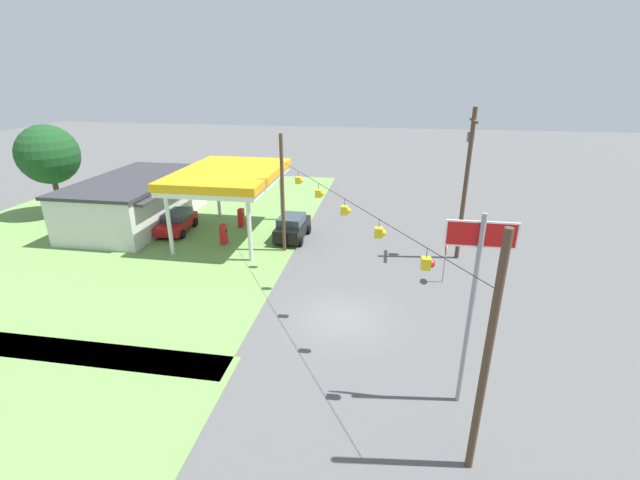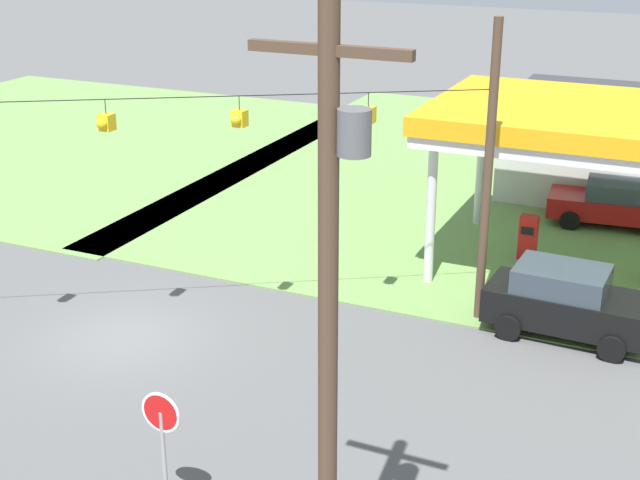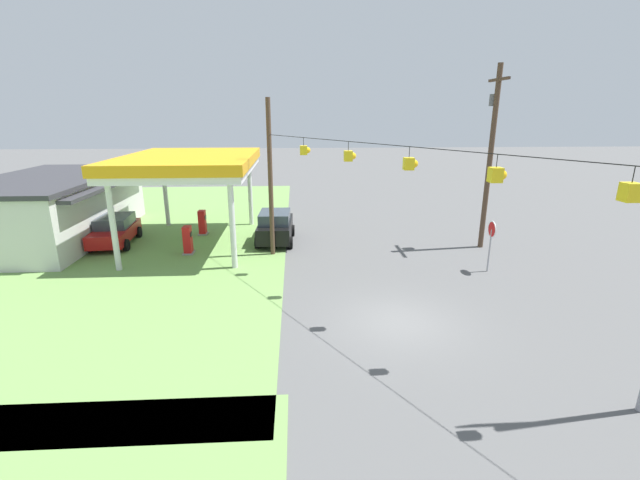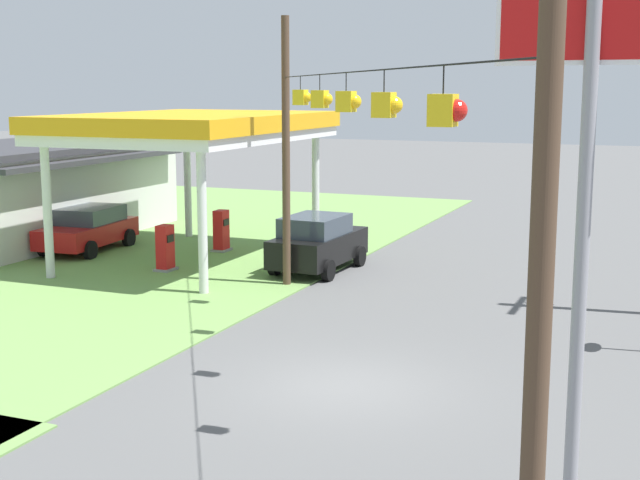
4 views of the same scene
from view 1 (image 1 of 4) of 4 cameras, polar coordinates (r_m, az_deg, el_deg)
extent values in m
plane|color=#565656|center=(22.23, 2.95, -10.31)|extent=(160.00, 160.00, 0.00)
cube|color=#6B934C|center=(38.93, -22.61, 2.35)|extent=(36.00, 28.00, 0.04)
cube|color=silver|center=(32.14, -12.01, 7.90)|extent=(9.71, 6.77, 0.35)
cube|color=orange|center=(32.04, -12.07, 8.68)|extent=(9.91, 6.97, 0.55)
cylinder|color=silver|center=(28.04, -9.37, 1.20)|extent=(0.28, 0.28, 4.22)
cylinder|color=silver|center=(35.79, -5.13, 5.89)|extent=(0.28, 0.28, 4.22)
cylinder|color=silver|center=(30.24, -19.45, 1.74)|extent=(0.28, 0.28, 4.22)
cylinder|color=silver|center=(37.54, -13.45, 6.12)|extent=(0.28, 0.28, 4.22)
cube|color=silver|center=(38.19, -23.22, 4.66)|extent=(12.14, 6.58, 3.51)
cube|color=#333338|center=(37.75, -23.63, 7.37)|extent=(12.44, 6.88, 0.24)
cube|color=#333338|center=(36.01, -18.62, 6.83)|extent=(10.93, 0.70, 0.20)
cube|color=gray|center=(31.75, -12.61, -0.55)|extent=(0.71, 0.56, 0.12)
cube|color=red|center=(31.47, -12.73, 0.76)|extent=(0.55, 0.40, 1.43)
cube|color=black|center=(31.30, -12.40, 1.23)|extent=(0.39, 0.03, 0.24)
cube|color=gray|center=(35.07, -10.38, 1.76)|extent=(0.71, 0.56, 0.12)
cube|color=red|center=(34.82, -10.46, 2.97)|extent=(0.55, 0.40, 1.43)
cube|color=black|center=(34.66, -10.16, 3.40)|extent=(0.39, 0.03, 0.24)
cube|color=black|center=(31.98, -3.68, 1.51)|extent=(4.27, 2.01, 0.90)
cube|color=#333D47|center=(31.49, -3.83, 2.67)|extent=(2.38, 1.79, 0.63)
cylinder|color=black|center=(33.55, -4.64, 1.65)|extent=(0.69, 0.25, 0.68)
cylinder|color=black|center=(33.10, -1.49, 1.43)|extent=(0.69, 0.25, 0.68)
cylinder|color=black|center=(31.22, -5.95, 0.05)|extent=(0.69, 0.25, 0.68)
cylinder|color=black|center=(30.73, -2.58, -0.21)|extent=(0.69, 0.25, 0.68)
cube|color=#AD1414|center=(35.12, -18.54, 2.10)|extent=(4.54, 2.24, 0.71)
cube|color=#333D47|center=(35.15, -18.51, 3.24)|extent=(2.56, 1.91, 0.58)
cylinder|color=black|center=(33.70, -17.83, 0.73)|extent=(0.70, 0.28, 0.68)
cylinder|color=black|center=(34.44, -20.75, 0.80)|extent=(0.70, 0.28, 0.68)
cylinder|color=black|center=(36.08, -16.30, 2.27)|extent=(0.70, 0.28, 0.68)
cylinder|color=black|center=(36.77, -19.07, 2.30)|extent=(0.70, 0.28, 0.68)
cylinder|color=#99999E|center=(26.25, 16.22, -3.36)|extent=(0.08, 0.08, 2.10)
cylinder|color=white|center=(25.84, 16.46, -1.24)|extent=(0.80, 0.03, 0.80)
cylinder|color=red|center=(25.84, 16.46, -1.24)|extent=(0.70, 0.03, 0.70)
cylinder|color=gray|center=(16.12, 19.37, -9.42)|extent=(0.18, 0.18, 7.51)
cube|color=white|center=(14.97, 20.71, 0.71)|extent=(0.06, 2.32, 0.92)
cube|color=red|center=(14.97, 20.71, 0.71)|extent=(0.07, 2.20, 0.80)
cylinder|color=#4C3828|center=(28.82, 18.81, 6.69)|extent=(0.28, 0.28, 9.78)
cube|color=#4C3828|center=(28.14, 19.83, 14.75)|extent=(2.20, 0.14, 0.14)
cylinder|color=#59595B|center=(28.59, 19.46, 12.85)|extent=(0.44, 0.44, 0.60)
cylinder|color=#4C3828|center=(13.52, 21.30, -14.79)|extent=(0.24, 0.24, 8.08)
cylinder|color=#4C3828|center=(28.80, -5.00, 6.00)|extent=(0.24, 0.24, 8.08)
cylinder|color=black|center=(19.65, 3.30, 5.50)|extent=(16.19, 10.02, 0.02)
cylinder|color=black|center=(14.58, 14.06, -1.70)|extent=(0.02, 0.02, 0.35)
cube|color=yellow|center=(14.73, 13.93, -3.04)|extent=(0.32, 0.32, 0.40)
sphere|color=red|center=(14.74, 14.59, -3.07)|extent=(0.28, 0.28, 0.28)
cylinder|color=black|center=(17.04, 7.88, 2.17)|extent=(0.02, 0.02, 0.35)
cube|color=yellow|center=(17.16, 7.81, 0.99)|extent=(0.32, 0.32, 0.40)
sphere|color=yellow|center=(17.16, 8.38, 0.96)|extent=(0.28, 0.28, 0.28)
cylinder|color=black|center=(19.70, 3.29, 5.01)|extent=(0.02, 0.02, 0.35)
cube|color=yellow|center=(19.81, 3.26, 3.97)|extent=(0.32, 0.32, 0.40)
sphere|color=yellow|center=(19.79, 3.76, 3.95)|extent=(0.28, 0.28, 0.28)
cylinder|color=black|center=(22.49, -0.21, 7.15)|extent=(0.02, 0.02, 0.35)
cube|color=yellow|center=(22.58, -0.21, 6.23)|extent=(0.32, 0.32, 0.40)
sphere|color=yellow|center=(22.56, 0.22, 6.21)|extent=(0.28, 0.28, 0.28)
cylinder|color=black|center=(25.37, -2.95, 8.78)|extent=(0.02, 0.02, 0.35)
cube|color=yellow|center=(25.45, -2.93, 7.96)|extent=(0.32, 0.32, 0.40)
sphere|color=yellow|center=(25.42, -2.55, 7.95)|extent=(0.28, 0.28, 0.28)
cylinder|color=#4C3828|center=(43.50, -31.56, 4.97)|extent=(0.44, 0.44, 3.33)
sphere|color=#19471E|center=(42.81, -32.50, 9.60)|extent=(4.89, 4.89, 4.89)
camera|label=2|loc=(35.38, 35.87, 16.05)|focal=50.00mm
camera|label=3|loc=(8.64, -34.67, -13.04)|focal=24.00mm
camera|label=4|loc=(7.53, 50.44, -37.67)|focal=50.00mm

